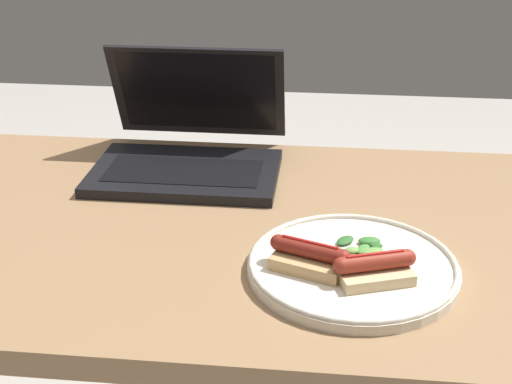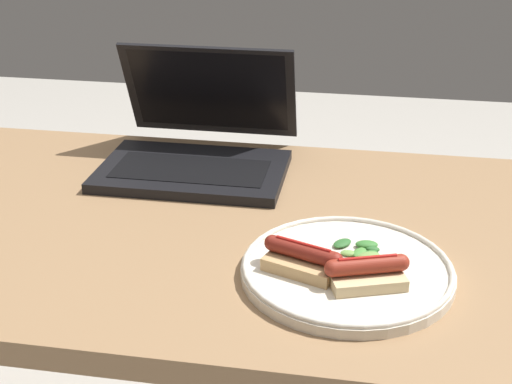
{
  "view_description": "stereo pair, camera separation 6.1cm",
  "coord_description": "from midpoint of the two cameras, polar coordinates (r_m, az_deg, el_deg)",
  "views": [
    {
      "loc": [
        0.2,
        -0.96,
        1.22
      ],
      "look_at": [
        0.1,
        -0.01,
        0.77
      ],
      "focal_mm": 50.0,
      "sensor_mm": 36.0,
      "label": 1
    },
    {
      "loc": [
        0.26,
        -0.95,
        1.22
      ],
      "look_at": [
        0.1,
        -0.01,
        0.77
      ],
      "focal_mm": 50.0,
      "sensor_mm": 36.0,
      "label": 2
    }
  ],
  "objects": [
    {
      "name": "plate",
      "position": [
        0.97,
        9.11,
        -6.17
      ],
      "size": [
        0.29,
        0.29,
        0.02
      ],
      "color": "silver",
      "rests_on": "desk"
    },
    {
      "name": "laptop",
      "position": [
        1.28,
        -3.32,
        3.61
      ],
      "size": [
        0.33,
        0.3,
        0.21
      ],
      "color": "black",
      "rests_on": "desk"
    },
    {
      "name": "sausage_toast_middle",
      "position": [
        0.93,
        10.72,
        -6.37
      ],
      "size": [
        0.11,
        0.09,
        0.04
      ],
      "rotation": [
        0.0,
        0.0,
        0.33
      ],
      "color": "#D6B784",
      "rests_on": "plate"
    },
    {
      "name": "sausage_toast_left",
      "position": [
        0.94,
        5.62,
        -5.38
      ],
      "size": [
        0.11,
        0.09,
        0.04
      ],
      "rotation": [
        0.0,
        0.0,
        5.93
      ],
      "color": "tan",
      "rests_on": "plate"
    },
    {
      "name": "salad_pile",
      "position": [
        1.0,
        10.12,
        -4.55
      ],
      "size": [
        0.07,
        0.06,
        0.01
      ],
      "color": "#2D662D",
      "rests_on": "plate"
    },
    {
      "name": "desk",
      "position": [
        1.15,
        -3.1,
        -5.85
      ],
      "size": [
        1.49,
        0.68,
        0.71
      ],
      "color": "#93704C",
      "rests_on": "ground_plane"
    }
  ]
}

